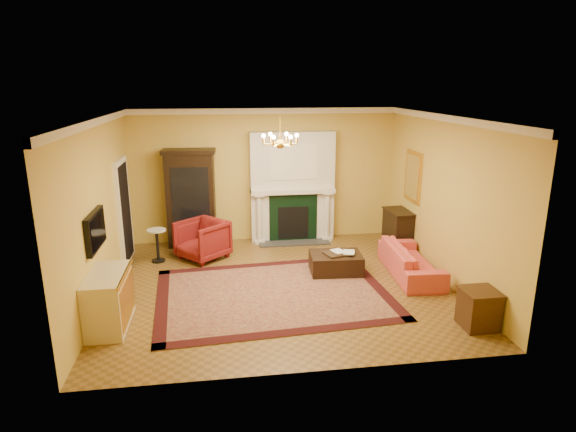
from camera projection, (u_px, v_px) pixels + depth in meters
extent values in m
cube|color=brown|center=(281.00, 285.00, 8.73)|extent=(6.00, 5.50, 0.02)
cube|color=silver|center=(280.00, 116.00, 7.92)|extent=(6.00, 5.50, 0.02)
cube|color=gold|center=(265.00, 175.00, 10.95)|extent=(6.00, 0.02, 3.00)
cube|color=gold|center=(310.00, 261.00, 5.69)|extent=(6.00, 0.02, 3.00)
cube|color=gold|center=(99.00, 211.00, 7.91)|extent=(0.02, 5.50, 3.00)
cube|color=gold|center=(445.00, 199.00, 8.73)|extent=(0.02, 5.50, 3.00)
cube|color=silver|center=(292.00, 187.00, 10.94)|extent=(1.90, 0.32, 2.50)
cube|color=silver|center=(293.00, 162.00, 10.62)|extent=(1.10, 0.01, 0.80)
cube|color=black|center=(293.00, 218.00, 10.97)|extent=(1.10, 0.02, 1.10)
cube|color=black|center=(293.00, 223.00, 10.99)|extent=(0.70, 0.02, 0.75)
cube|color=#333333|center=(294.00, 242.00, 10.99)|extent=(1.60, 0.50, 0.04)
cube|color=silver|center=(293.00, 190.00, 10.90)|extent=(1.90, 0.44, 0.10)
cylinder|color=silver|center=(259.00, 218.00, 10.84)|extent=(0.14, 0.14, 1.18)
cylinder|color=silver|center=(327.00, 216.00, 11.05)|extent=(0.14, 0.14, 1.18)
cube|color=silver|center=(265.00, 111.00, 10.52)|extent=(6.00, 0.08, 0.12)
cube|color=silver|center=(93.00, 122.00, 7.53)|extent=(0.08, 5.50, 0.12)
cube|color=silver|center=(449.00, 118.00, 8.34)|extent=(0.08, 5.50, 0.12)
cube|color=silver|center=(124.00, 211.00, 9.66)|extent=(0.08, 1.05, 2.10)
cube|color=black|center=(126.00, 212.00, 9.67)|extent=(0.02, 0.85, 1.95)
cube|color=black|center=(95.00, 230.00, 7.39)|extent=(0.08, 0.95, 0.58)
cube|color=black|center=(98.00, 230.00, 7.39)|extent=(0.01, 0.85, 0.48)
cube|color=gold|center=(413.00, 177.00, 10.02)|extent=(0.05, 0.76, 1.05)
cube|color=white|center=(412.00, 177.00, 10.02)|extent=(0.01, 0.62, 0.90)
cylinder|color=gold|center=(280.00, 129.00, 7.97)|extent=(0.03, 0.03, 0.40)
sphere|color=gold|center=(280.00, 144.00, 8.04)|extent=(0.16, 0.16, 0.16)
sphere|color=#FFE5B2|center=(297.00, 135.00, 8.04)|extent=(0.07, 0.07, 0.07)
sphere|color=#FFE5B2|center=(286.00, 134.00, 8.25)|extent=(0.07, 0.07, 0.07)
sphere|color=#FFE5B2|center=(270.00, 134.00, 8.21)|extent=(0.07, 0.07, 0.07)
sphere|color=#FFE5B2|center=(263.00, 136.00, 7.96)|extent=(0.07, 0.07, 0.07)
sphere|color=#FFE5B2|center=(273.00, 137.00, 7.75)|extent=(0.07, 0.07, 0.07)
sphere|color=#FFE5B2|center=(291.00, 137.00, 7.79)|extent=(0.07, 0.07, 0.07)
cube|color=#460F19|center=(273.00, 293.00, 8.35)|extent=(4.15, 3.24, 0.02)
cube|color=black|center=(191.00, 200.00, 10.59)|extent=(1.06, 0.54, 2.07)
imported|color=maroon|center=(202.00, 238.00, 9.92)|extent=(1.18, 1.19, 0.89)
cylinder|color=black|center=(159.00, 261.00, 9.86)|extent=(0.27, 0.27, 0.04)
cylinder|color=black|center=(157.00, 246.00, 9.77)|extent=(0.06, 0.06, 0.61)
cylinder|color=silver|center=(156.00, 230.00, 9.68)|extent=(0.38, 0.38, 0.03)
cube|color=beige|center=(109.00, 300.00, 7.16)|extent=(0.53, 1.12, 0.84)
imported|color=#D45043|center=(411.00, 256.00, 9.10)|extent=(0.68, 1.97, 0.76)
cube|color=#3D2410|center=(479.00, 310.00, 7.15)|extent=(0.49, 0.49, 0.56)
cube|color=black|center=(398.00, 231.00, 10.46)|extent=(0.48, 0.79, 0.85)
cube|color=black|center=(336.00, 263.00, 9.24)|extent=(1.02, 0.77, 0.36)
cube|color=black|center=(337.00, 253.00, 9.18)|extent=(0.57, 0.50, 0.03)
imported|color=gray|center=(334.00, 246.00, 9.11)|extent=(0.20, 0.09, 0.28)
imported|color=gray|center=(344.00, 245.00, 9.13)|extent=(0.21, 0.08, 0.29)
cylinder|color=gray|center=(268.00, 187.00, 10.80)|extent=(0.10, 0.10, 0.08)
cone|color=#103C14|center=(268.00, 179.00, 10.75)|extent=(0.14, 0.14, 0.31)
cylinder|color=gray|center=(320.00, 186.00, 10.97)|extent=(0.10, 0.10, 0.08)
cone|color=#103C14|center=(321.00, 177.00, 10.91)|extent=(0.15, 0.15, 0.31)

